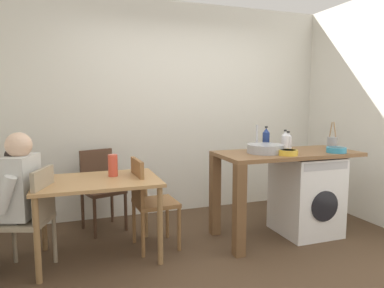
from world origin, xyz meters
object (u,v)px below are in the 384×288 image
(bottle_squat_brown, at_px, (285,141))
(utensil_crock, at_px, (332,142))
(dining_table, at_px, (98,190))
(bottle_clear_small, at_px, (288,141))
(mixing_bowl, at_px, (288,152))
(chair_spare_by_wall, at_px, (101,185))
(vase, at_px, (113,165))
(bottle_tall_green, at_px, (266,139))
(colander, at_px, (336,150))
(washing_machine, at_px, (306,195))
(seated_person, at_px, (11,196))
(chair_opposite, at_px, (148,198))
(chair_person_seat, at_px, (32,215))

(bottle_squat_brown, xyz_separation_m, utensil_crock, (0.60, -0.04, -0.03))
(dining_table, height_order, bottle_clear_small, bottle_clear_small)
(bottle_clear_small, bearing_deg, mixing_bowl, -124.68)
(chair_spare_by_wall, xyz_separation_m, bottle_squat_brown, (1.89, -0.80, 0.51))
(utensil_crock, height_order, vase, utensil_crock)
(bottle_tall_green, height_order, bottle_squat_brown, bottle_tall_green)
(vase, bearing_deg, bottle_clear_small, -1.68)
(colander, distance_m, vase, 2.28)
(washing_machine, relative_size, colander, 4.30)
(bottle_clear_small, bearing_deg, utensil_crock, -12.85)
(seated_person, xyz_separation_m, mixing_bowl, (2.51, -0.25, 0.28))
(bottle_tall_green, height_order, vase, bottle_tall_green)
(dining_table, distance_m, seated_person, 0.71)
(chair_opposite, xyz_separation_m, washing_machine, (1.72, -0.17, -0.08))
(chair_opposite, distance_m, seated_person, 1.19)
(washing_machine, bearing_deg, utensil_crock, 8.10)
(chair_opposite, distance_m, mixing_bowl, 1.45)
(chair_person_seat, relative_size, colander, 4.50)
(bottle_tall_green, relative_size, bottle_squat_brown, 1.12)
(mixing_bowl, relative_size, utensil_crock, 0.65)
(mixing_bowl, bearing_deg, colander, -1.98)
(seated_person, distance_m, washing_machine, 2.91)
(chair_opposite, relative_size, seated_person, 0.75)
(washing_machine, xyz_separation_m, bottle_clear_small, (-0.14, 0.17, 0.58))
(chair_opposite, relative_size, washing_machine, 1.05)
(chair_opposite, bearing_deg, seated_person, -87.99)
(chair_person_seat, xyz_separation_m, bottle_clear_small, (2.61, 0.17, 0.50))
(washing_machine, xyz_separation_m, bottle_squat_brown, (-0.23, 0.09, 0.59))
(bottle_clear_small, height_order, mixing_bowl, bottle_clear_small)
(dining_table, relative_size, bottle_tall_green, 4.32)
(bottle_tall_green, xyz_separation_m, bottle_clear_small, (0.21, -0.11, -0.02))
(chair_person_seat, height_order, bottle_squat_brown, bottle_squat_brown)
(dining_table, distance_m, washing_machine, 2.21)
(dining_table, bearing_deg, bottle_tall_green, 4.82)
(vase, bearing_deg, chair_person_seat, -162.24)
(vase, bearing_deg, bottle_squat_brown, -4.12)
(dining_table, xyz_separation_m, bottle_squat_brown, (1.97, -0.03, 0.38))
(chair_spare_by_wall, distance_m, washing_machine, 2.31)
(chair_opposite, distance_m, colander, 2.00)
(chair_spare_by_wall, bearing_deg, bottle_tall_green, 142.47)
(chair_spare_by_wall, distance_m, colander, 2.60)
(seated_person, xyz_separation_m, colander, (3.09, -0.27, 0.28))
(dining_table, distance_m, mixing_bowl, 1.86)
(seated_person, xyz_separation_m, bottle_tall_green, (2.55, 0.23, 0.36))
(chair_spare_by_wall, distance_m, utensil_crock, 2.67)
(bottle_tall_green, height_order, bottle_clear_small, bottle_tall_green)
(washing_machine, xyz_separation_m, bottle_tall_green, (-0.35, 0.28, 0.60))
(dining_table, height_order, bottle_tall_green, bottle_tall_green)
(washing_machine, bearing_deg, colander, -49.26)
(dining_table, xyz_separation_m, colander, (2.39, -0.34, 0.31))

